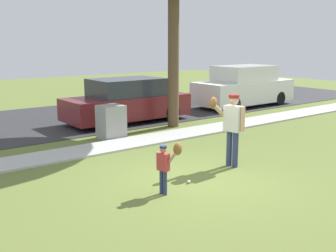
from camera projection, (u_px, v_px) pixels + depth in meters
ground_plane at (116, 147)px, 11.77m from camera, size 48.00×48.00×0.00m
sidewalk_strip at (114, 146)px, 11.84m from camera, size 36.00×1.20×0.06m
road_surface at (48, 121)px, 15.73m from camera, size 36.00×6.80×0.02m
person_adult at (232, 122)px, 9.74m from camera, size 0.79×0.61×1.76m
person_child at (167, 161)px, 8.05m from camera, size 0.50×0.36×1.04m
baseball at (189, 182)px, 8.77m from camera, size 0.07×0.07×0.07m
utility_cabinet at (111, 122)px, 12.81m from camera, size 0.74×0.70×1.04m
parked_suv_maroon at (127, 101)px, 15.33m from camera, size 4.70×1.90×1.63m
parked_van_white at (244, 87)px, 19.14m from camera, size 5.00×1.95×1.88m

